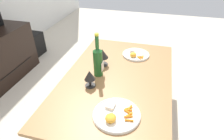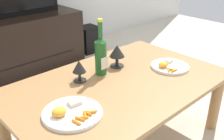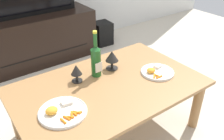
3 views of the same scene
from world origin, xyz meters
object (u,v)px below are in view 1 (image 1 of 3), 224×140
object	(u,v)px
dining_table	(117,84)
dinner_plate_left	(116,114)
goblet_left	(90,76)
wine_bottle	(98,60)
dinner_plate_right	(136,54)
floor_speaker	(34,44)
goblet_right	(102,54)

from	to	relation	value
dining_table	dinner_plate_left	bearing A→B (deg)	-167.83
goblet_left	dinner_plate_left	size ratio (longest dim) A/B	0.45
wine_bottle	dinner_plate_right	world-z (taller)	wine_bottle
wine_bottle	floor_speaker	bearing A→B (deg)	54.80
wine_bottle	dinner_plate_left	world-z (taller)	wine_bottle
goblet_left	dinner_plate_right	distance (m)	0.59
dining_table	floor_speaker	xyz separation A→B (m)	(0.86, 1.38, -0.22)
goblet_right	wine_bottle	bearing A→B (deg)	-175.50
floor_speaker	goblet_right	xyz separation A→B (m)	(-0.71, -1.21, 0.38)
goblet_right	dining_table	bearing A→B (deg)	-131.93
wine_bottle	dinner_plate_right	xyz separation A→B (m)	(0.38, -0.23, -0.12)
dining_table	dinner_plate_right	bearing A→B (deg)	-12.30
dining_table	goblet_right	xyz separation A→B (m)	(0.15, 0.16, 0.16)
wine_bottle	dinner_plate_right	distance (m)	0.46
dining_table	dinner_plate_left	world-z (taller)	dinner_plate_left
wine_bottle	goblet_left	size ratio (longest dim) A/B	2.64
dining_table	dinner_plate_left	size ratio (longest dim) A/B	4.50
dinner_plate_left	dinner_plate_right	bearing A→B (deg)	0.04
goblet_right	dinner_plate_left	xyz separation A→B (m)	(-0.53, -0.25, -0.09)
wine_bottle	goblet_right	world-z (taller)	wine_bottle
dining_table	goblet_right	size ratio (longest dim) A/B	8.70
floor_speaker	dinner_plate_left	xyz separation A→B (m)	(-1.25, -1.46, 0.29)
goblet_left	dinner_plate_right	world-z (taller)	goblet_left
goblet_right	dinner_plate_left	size ratio (longest dim) A/B	0.52
dining_table	dinner_plate_right	world-z (taller)	dinner_plate_right
wine_bottle	dinner_plate_right	bearing A→B (deg)	-31.62
dining_table	goblet_left	size ratio (longest dim) A/B	9.91
wine_bottle	goblet_left	distance (m)	0.16
dining_table	goblet_left	world-z (taller)	goblet_left
dinner_plate_left	dining_table	bearing A→B (deg)	12.17
goblet_left	dinner_plate_right	xyz separation A→B (m)	(0.53, -0.25, -0.07)
goblet_right	dinner_plate_right	distance (m)	0.35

